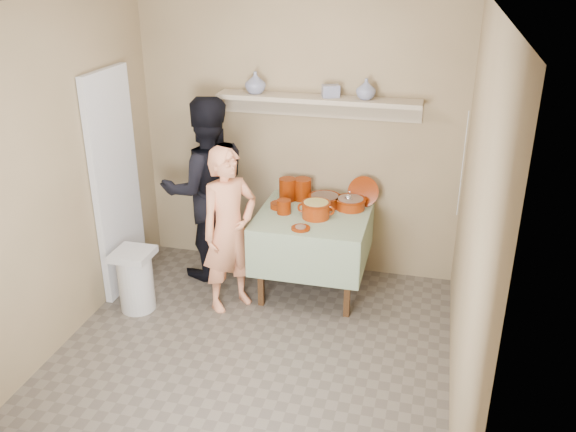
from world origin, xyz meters
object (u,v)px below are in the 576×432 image
(person_helper, at_px, (207,189))
(person_cook, at_px, (229,230))
(cazuela_rice, at_px, (316,208))
(serving_table, at_px, (313,226))
(trash_bin, at_px, (136,280))

(person_helper, bearing_deg, person_cook, 95.21)
(person_cook, distance_m, cazuela_rice, 0.77)
(person_cook, bearing_deg, person_helper, 76.70)
(serving_table, bearing_deg, cazuela_rice, -65.74)
(serving_table, xyz_separation_m, cazuela_rice, (0.04, -0.08, 0.20))
(person_cook, height_order, cazuela_rice, person_cook)
(trash_bin, bearing_deg, person_helper, 63.29)
(person_helper, relative_size, cazuela_rice, 5.25)
(person_cook, distance_m, person_helper, 0.66)
(person_helper, height_order, serving_table, person_helper)
(person_cook, bearing_deg, serving_table, -15.80)
(serving_table, distance_m, cazuela_rice, 0.22)
(cazuela_rice, xyz_separation_m, trash_bin, (-1.45, -0.62, -0.56))
(cazuela_rice, bearing_deg, person_cook, -151.91)
(trash_bin, bearing_deg, person_cook, 18.58)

